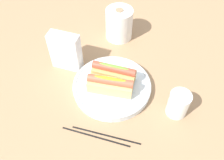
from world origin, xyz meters
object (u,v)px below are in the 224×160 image
at_px(serving_bowl, 112,86).
at_px(chopstick_far, 96,137).
at_px(water_glass, 178,104).
at_px(hotdog_front, 110,85).
at_px(chopstick_near, 106,135).
at_px(hotdog_back, 114,73).
at_px(paper_towel_roll, 119,24).
at_px(napkin_box, 66,52).

height_order(serving_bowl, chopstick_far, serving_bowl).
relative_size(water_glass, chopstick_far, 0.41).
distance_m(hotdog_front, chopstick_near, 0.16).
distance_m(hotdog_back, paper_towel_roll, 0.26).
bearing_deg(serving_bowl, paper_towel_roll, 96.41).
bearing_deg(paper_towel_roll, serving_bowl, -83.59).
bearing_deg(serving_bowl, hotdog_front, -90.56).
xyz_separation_m(water_glass, paper_towel_roll, (-0.26, 0.33, 0.02)).
bearing_deg(hotdog_back, water_glass, -18.15).
height_order(water_glass, paper_towel_roll, paper_towel_roll).
bearing_deg(water_glass, hotdog_back, 161.85).
distance_m(water_glass, paper_towel_roll, 0.42).
height_order(serving_bowl, water_glass, water_glass).
height_order(hotdog_front, chopstick_far, hotdog_front).
distance_m(hotdog_front, water_glass, 0.23).
relative_size(chopstick_near, chopstick_far, 1.00).
bearing_deg(napkin_box, serving_bowl, -16.41).
bearing_deg(napkin_box, water_glass, -10.93).
height_order(hotdog_back, chopstick_near, hotdog_back).
bearing_deg(hotdog_back, hotdog_front, -90.56).
height_order(hotdog_front, napkin_box, napkin_box).
height_order(water_glass, napkin_box, napkin_box).
bearing_deg(napkin_box, chopstick_near, -45.27).
relative_size(hotdog_front, napkin_box, 1.00).
relative_size(hotdog_front, paper_towel_roll, 1.12).
distance_m(paper_towel_roll, chopstick_near, 0.47).
height_order(water_glass, chopstick_far, water_glass).
xyz_separation_m(serving_bowl, paper_towel_roll, (-0.03, 0.29, 0.05)).
distance_m(paper_towel_roll, napkin_box, 0.26).
bearing_deg(napkin_box, chopstick_far, -50.78).
height_order(serving_bowl, chopstick_near, serving_bowl).
xyz_separation_m(chopstick_near, chopstick_far, (-0.03, -0.01, 0.00)).
bearing_deg(chopstick_far, serving_bowl, 91.58).
bearing_deg(hotdog_back, chopstick_far, -92.68).
bearing_deg(chopstick_near, serving_bowl, 99.50).
bearing_deg(chopstick_near, hotdog_front, 100.74).
bearing_deg(hotdog_back, serving_bowl, -90.56).
xyz_separation_m(hotdog_front, hotdog_back, (0.00, 0.05, 0.00)).
bearing_deg(chopstick_near, hotdog_back, 98.59).
bearing_deg(serving_bowl, napkin_box, 158.08).
distance_m(chopstick_near, chopstick_far, 0.03).
relative_size(paper_towel_roll, chopstick_far, 0.61).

